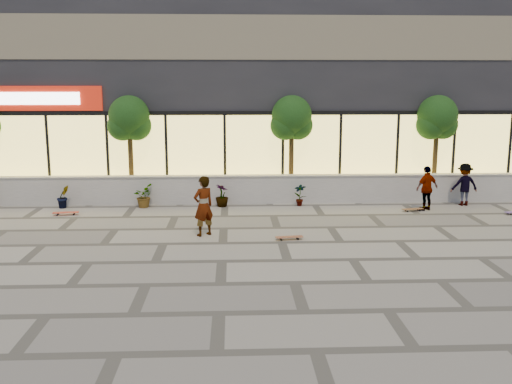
{
  "coord_description": "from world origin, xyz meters",
  "views": [
    {
      "loc": [
        0.28,
        -13.54,
        4.3
      ],
      "look_at": [
        0.94,
        2.32,
        1.3
      ],
      "focal_mm": 40.0,
      "sensor_mm": 36.0,
      "label": 1
    }
  ],
  "objects_px": {
    "skater_right_far": "(464,185)",
    "skateboard_left": "(66,213)",
    "skateboard_center": "(289,237)",
    "skater_right_near": "(427,188)",
    "skateboard_right_near": "(413,209)",
    "tree_east": "(437,120)",
    "tree_mideast": "(292,120)",
    "skater_center": "(203,206)",
    "tree_midwest": "(129,121)"
  },
  "relations": [
    {
      "from": "skater_center",
      "to": "skateboard_right_near",
      "type": "height_order",
      "value": "skater_center"
    },
    {
      "from": "skateboard_left",
      "to": "skateboard_right_near",
      "type": "distance_m",
      "value": 11.79
    },
    {
      "from": "skater_right_near",
      "to": "skateboard_right_near",
      "type": "bearing_deg",
      "value": -5.27
    },
    {
      "from": "tree_midwest",
      "to": "tree_mideast",
      "type": "distance_m",
      "value": 6.0
    },
    {
      "from": "skater_right_near",
      "to": "skater_right_far",
      "type": "bearing_deg",
      "value": -178.93
    },
    {
      "from": "skater_right_far",
      "to": "skateboard_center",
      "type": "height_order",
      "value": "skater_right_far"
    },
    {
      "from": "tree_mideast",
      "to": "tree_east",
      "type": "distance_m",
      "value": 5.5
    },
    {
      "from": "tree_midwest",
      "to": "tree_east",
      "type": "bearing_deg",
      "value": 0.0
    },
    {
      "from": "skater_center",
      "to": "skateboard_center",
      "type": "xyz_separation_m",
      "value": [
        2.42,
        -0.58,
        -0.79
      ]
    },
    {
      "from": "skater_center",
      "to": "tree_mideast",
      "type": "bearing_deg",
      "value": -155.73
    },
    {
      "from": "tree_midwest",
      "to": "skateboard_right_near",
      "type": "height_order",
      "value": "tree_midwest"
    },
    {
      "from": "skater_right_near",
      "to": "skateboard_left",
      "type": "relative_size",
      "value": 1.79
    },
    {
      "from": "skateboard_left",
      "to": "skater_right_near",
      "type": "bearing_deg",
      "value": -5.19
    },
    {
      "from": "skateboard_left",
      "to": "skateboard_center",
      "type": "bearing_deg",
      "value": -31.69
    },
    {
      "from": "tree_mideast",
      "to": "skateboard_center",
      "type": "distance_m",
      "value": 6.51
    },
    {
      "from": "skateboard_center",
      "to": "skater_right_near",
      "type": "bearing_deg",
      "value": 27.64
    },
    {
      "from": "tree_midwest",
      "to": "skateboard_right_near",
      "type": "distance_m",
      "value": 10.65
    },
    {
      "from": "tree_mideast",
      "to": "skater_right_near",
      "type": "distance_m",
      "value": 5.45
    },
    {
      "from": "tree_mideast",
      "to": "skateboard_left",
      "type": "height_order",
      "value": "tree_mideast"
    },
    {
      "from": "tree_east",
      "to": "skater_right_near",
      "type": "bearing_deg",
      "value": -115.0
    },
    {
      "from": "tree_mideast",
      "to": "skateboard_center",
      "type": "bearing_deg",
      "value": -96.28
    },
    {
      "from": "tree_east",
      "to": "skateboard_left",
      "type": "distance_m",
      "value": 13.83
    },
    {
      "from": "skater_center",
      "to": "skateboard_center",
      "type": "bearing_deg",
      "value": 131.21
    },
    {
      "from": "skater_right_near",
      "to": "skateboard_left",
      "type": "xyz_separation_m",
      "value": [
        -12.3,
        -0.27,
        -0.69
      ]
    },
    {
      "from": "tree_mideast",
      "to": "skater_right_far",
      "type": "bearing_deg",
      "value": -12.88
    },
    {
      "from": "skateboard_left",
      "to": "skater_center",
      "type": "bearing_deg",
      "value": -36.98
    },
    {
      "from": "skater_center",
      "to": "skater_right_near",
      "type": "bearing_deg",
      "value": 166.77
    },
    {
      "from": "skater_center",
      "to": "skateboard_right_near",
      "type": "distance_m",
      "value": 7.66
    },
    {
      "from": "tree_east",
      "to": "skateboard_left",
      "type": "relative_size",
      "value": 4.53
    },
    {
      "from": "tree_east",
      "to": "skater_center",
      "type": "distance_m",
      "value": 10.24
    },
    {
      "from": "skateboard_left",
      "to": "tree_east",
      "type": "bearing_deg",
      "value": 3.84
    },
    {
      "from": "skater_right_near",
      "to": "skateboard_center",
      "type": "distance_m",
      "value": 6.34
    },
    {
      "from": "tree_mideast",
      "to": "skateboard_right_near",
      "type": "height_order",
      "value": "tree_mideast"
    },
    {
      "from": "skater_center",
      "to": "skater_right_near",
      "type": "xyz_separation_m",
      "value": [
        7.56,
        3.07,
        -0.1
      ]
    },
    {
      "from": "skater_right_near",
      "to": "skateboard_right_near",
      "type": "relative_size",
      "value": 1.99
    },
    {
      "from": "tree_east",
      "to": "skater_right_near",
      "type": "xyz_separation_m",
      "value": [
        -1.0,
        -2.14,
        -2.21
      ]
    },
    {
      "from": "skater_right_far",
      "to": "skateboard_left",
      "type": "bearing_deg",
      "value": 1.05
    },
    {
      "from": "tree_midwest",
      "to": "skater_right_far",
      "type": "xyz_separation_m",
      "value": [
        12.12,
        -1.4,
        -2.22
      ]
    },
    {
      "from": "tree_mideast",
      "to": "skateboard_center",
      "type": "height_order",
      "value": "tree_mideast"
    },
    {
      "from": "tree_mideast",
      "to": "skateboard_right_near",
      "type": "relative_size",
      "value": 5.05
    },
    {
      "from": "tree_midwest",
      "to": "skater_center",
      "type": "bearing_deg",
      "value": -60.58
    },
    {
      "from": "tree_east",
      "to": "skater_right_far",
      "type": "height_order",
      "value": "tree_east"
    },
    {
      "from": "tree_midwest",
      "to": "tree_east",
      "type": "xyz_separation_m",
      "value": [
        11.5,
        0.0,
        0.0
      ]
    },
    {
      "from": "skater_right_near",
      "to": "skateboard_center",
      "type": "bearing_deg",
      "value": 11.82
    },
    {
      "from": "skater_right_near",
      "to": "skater_center",
      "type": "bearing_deg",
      "value": -1.48
    },
    {
      "from": "tree_mideast",
      "to": "tree_midwest",
      "type": "bearing_deg",
      "value": 180.0
    },
    {
      "from": "skater_right_far",
      "to": "skateboard_left",
      "type": "xyz_separation_m",
      "value": [
        -13.93,
        -1.01,
        -0.68
      ]
    },
    {
      "from": "tree_east",
      "to": "skateboard_right_near",
      "type": "bearing_deg",
      "value": -123.25
    },
    {
      "from": "tree_midwest",
      "to": "skater_right_near",
      "type": "distance_m",
      "value": 10.94
    },
    {
      "from": "tree_mideast",
      "to": "tree_east",
      "type": "xyz_separation_m",
      "value": [
        5.5,
        0.0,
        0.0
      ]
    }
  ]
}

